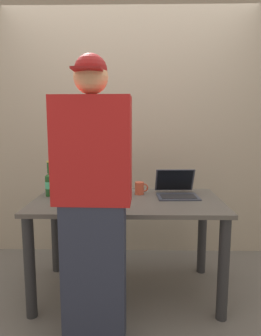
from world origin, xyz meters
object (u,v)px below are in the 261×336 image
Objects in this scene: beer_bottle_amber at (60,183)px; person_figure at (93,205)px; coffee_mug at (140,188)px; beer_bottle_green at (49,183)px; beer_bottle_dark at (72,181)px; laptop at (177,190)px.

beer_bottle_amber is 0.73m from person_figure.
coffee_mug is at bearing 68.62° from person_figure.
beer_bottle_amber is 1.02× the size of beer_bottle_green.
person_figure is at bearing -111.38° from coffee_mug.
beer_bottle_dark is at bearing 36.38° from beer_bottle_amber.
beer_bottle_dark is (0.08, 0.06, 0.00)m from beer_bottle_amber.
beer_bottle_green is (-0.18, -0.03, -0.01)m from beer_bottle_dark.
coffee_mug is (0.29, 0.73, -0.06)m from person_figure.
beer_bottle_green is 0.81m from person_figure.
beer_bottle_amber is 0.66m from coffee_mug.
beer_bottle_amber is 0.10m from beer_bottle_dark.
person_figure is at bearing -130.35° from laptop.
beer_bottle_amber is (-0.95, -0.06, 0.07)m from laptop.
beer_bottle_dark reaches higher than beer_bottle_amber.
person_figure reaches higher than beer_bottle_dark.
beer_bottle_dark is at bearing 10.31° from beer_bottle_green.
beer_bottle_amber reaches higher than coffee_mug.
person_figure reaches higher than coffee_mug.
laptop is 1.05m from beer_bottle_green.
laptop is 3.12× the size of coffee_mug.
person_figure reaches higher than beer_bottle_amber.
coffee_mug is (0.74, 0.06, -0.05)m from beer_bottle_green.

